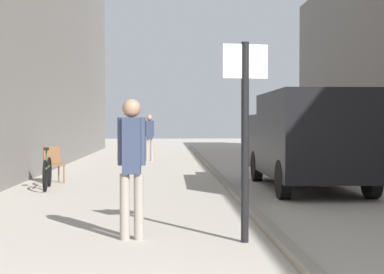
# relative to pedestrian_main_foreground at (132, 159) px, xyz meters

# --- Properties ---
(ground_plane) EXTENTS (80.00, 80.00, 0.00)m
(ground_plane) POSITION_rel_pedestrian_main_foreground_xyz_m (0.34, 7.22, -1.08)
(ground_plane) COLOR #A8A093
(kerb_strip) EXTENTS (0.16, 40.00, 0.12)m
(kerb_strip) POSITION_rel_pedestrian_main_foreground_xyz_m (1.92, 7.22, -1.02)
(kerb_strip) COLOR gray
(kerb_strip) RESTS_ON ground_plane
(pedestrian_main_foreground) EXTENTS (0.37, 0.24, 1.87)m
(pedestrian_main_foreground) POSITION_rel_pedestrian_main_foreground_xyz_m (0.00, 0.00, 0.00)
(pedestrian_main_foreground) COLOR gray
(pedestrian_main_foreground) RESTS_ON ground_plane
(pedestrian_mid_block) EXTENTS (0.37, 0.24, 1.87)m
(pedestrian_mid_block) POSITION_rel_pedestrian_main_foreground_xyz_m (-0.24, 15.56, -0.00)
(pedestrian_mid_block) COLOR gray
(pedestrian_mid_block) RESTS_ON ground_plane
(delivery_van) EXTENTS (2.07, 5.20, 2.24)m
(delivery_van) POSITION_rel_pedestrian_main_foreground_xyz_m (3.75, 5.67, 0.13)
(delivery_van) COLOR black
(delivery_van) RESTS_ON ground_plane
(street_sign_post) EXTENTS (0.60, 0.12, 2.60)m
(street_sign_post) POSITION_rel_pedestrian_main_foreground_xyz_m (1.48, -0.22, 0.47)
(street_sign_post) COLOR black
(street_sign_post) RESTS_ON ground_plane
(bicycle_leaning) EXTENTS (0.26, 1.77, 0.98)m
(bicycle_leaning) POSITION_rel_pedestrian_main_foreground_xyz_m (-2.33, 5.90, -0.70)
(bicycle_leaning) COLOR black
(bicycle_leaning) RESTS_ON ground_plane
(cafe_chair_near_window) EXTENTS (0.60, 0.60, 0.94)m
(cafe_chair_near_window) POSITION_rel_pedestrian_main_foreground_xyz_m (-2.47, 7.32, -0.53)
(cafe_chair_near_window) COLOR brown
(cafe_chair_near_window) RESTS_ON ground_plane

